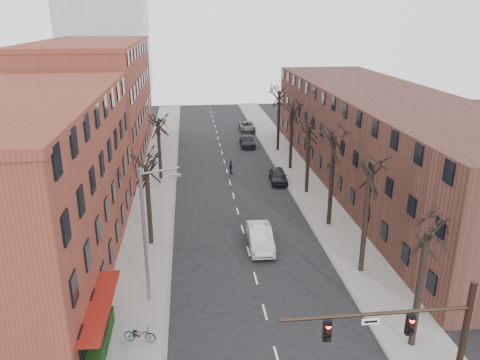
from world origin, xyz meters
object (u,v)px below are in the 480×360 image
object	(u,v)px
parked_car_near	(278,176)
parked_car_mid	(247,141)
silver_sedan	(260,237)
bicycle	(140,334)

from	to	relation	value
parked_car_near	parked_car_mid	xyz separation A→B (m)	(-1.50, 15.42, -0.04)
parked_car_mid	parked_car_near	bearing A→B (deg)	-82.73
parked_car_near	parked_car_mid	bearing A→B (deg)	99.08
silver_sedan	bicycle	bearing A→B (deg)	-126.47
parked_car_near	parked_car_mid	distance (m)	15.49
parked_car_mid	bicycle	distance (m)	42.62
parked_car_mid	bicycle	bearing A→B (deg)	-103.53
parked_car_near	bicycle	distance (m)	28.67
silver_sedan	parked_car_mid	world-z (taller)	silver_sedan
parked_car_near	bicycle	world-z (taller)	parked_car_near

